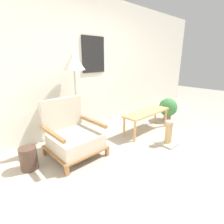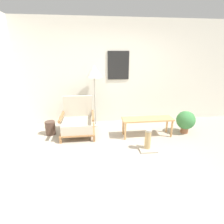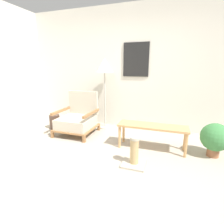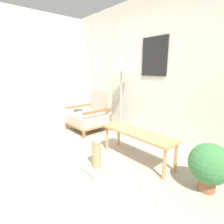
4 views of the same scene
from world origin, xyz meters
The scene contains 9 objects.
ground_plane centered at (0.00, 0.00, 0.00)m, with size 14.00×14.00×0.00m, color #A89E8E.
wall_back centered at (0.00, 2.15, 1.35)m, with size 8.00×0.09×2.70m.
wall_left centered at (-2.61, 0.50, 1.35)m, with size 0.06×8.00×2.70m.
armchair centered at (-1.05, 1.33, 0.32)m, with size 0.77×0.76×0.88m.
floor_lamp centered at (-0.62, 1.85, 1.36)m, with size 0.39×0.39×1.59m.
coffee_table centered at (0.55, 1.06, 0.38)m, with size 1.16×0.35×0.43m.
vase centered at (-1.71, 1.41, 0.16)m, with size 0.23×0.23×0.32m, color #473328.
potted_plant centered at (1.52, 1.12, 0.31)m, with size 0.44×0.44×0.55m.
scratching_post centered at (0.37, 0.46, 0.16)m, with size 0.34×0.34×0.43m.
Camera 4 is at (2.10, -0.79, 1.31)m, focal length 28.00 mm.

